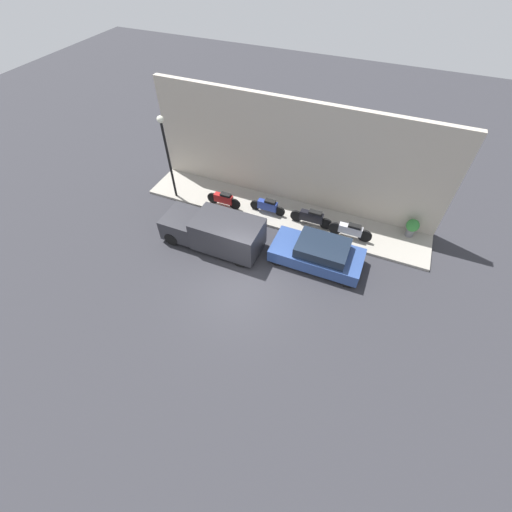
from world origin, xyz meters
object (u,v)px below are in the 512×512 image
object	(u,v)px
parked_car	(318,253)
delivery_van	(214,231)
scooter_silver	(351,230)
streetlamp	(166,147)
potted_plant	(412,227)
motorcycle_black	(312,217)
motorcycle_red	(224,199)
motorcycle_blue	(268,206)

from	to	relation	value
parked_car	delivery_van	world-z (taller)	delivery_van
parked_car	delivery_van	distance (m)	4.85
parked_car	scooter_silver	xyz separation A→B (m)	(2.05, -1.01, -0.02)
streetlamp	potted_plant	size ratio (longest dim) A/B	4.81
delivery_van	motorcycle_black	size ratio (longest dim) A/B	2.22
motorcycle_black	scooter_silver	size ratio (longest dim) A/B	1.03
delivery_van	motorcycle_red	world-z (taller)	delivery_van
delivery_van	streetlamp	size ratio (longest dim) A/B	1.06
motorcycle_black	motorcycle_blue	bearing A→B (deg)	88.85
parked_car	scooter_silver	distance (m)	2.28
parked_car	motorcycle_black	xyz separation A→B (m)	(2.20, 0.95, 0.01)
motorcycle_red	motorcycle_black	bearing A→B (deg)	-85.74
motorcycle_red	potted_plant	size ratio (longest dim) A/B	2.03
parked_car	motorcycle_black	bearing A→B (deg)	23.35
scooter_silver	motorcycle_blue	bearing A→B (deg)	87.34
motorcycle_red	motorcycle_blue	xyz separation A→B (m)	(0.39, -2.30, -0.01)
parked_car	motorcycle_blue	distance (m)	3.98
motorcycle_red	scooter_silver	size ratio (longest dim) A/B	0.91
motorcycle_black	parked_car	bearing A→B (deg)	-156.65
delivery_van	motorcycle_blue	distance (m)	3.35
motorcycle_black	motorcycle_red	bearing A→B (deg)	94.26
parked_car	delivery_van	xyz separation A→B (m)	(-0.73, 4.79, 0.24)
motorcycle_red	streetlamp	bearing A→B (deg)	94.32
potted_plant	delivery_van	bearing A→B (deg)	115.58
streetlamp	delivery_van	bearing A→B (deg)	-123.32
delivery_van	streetlamp	world-z (taller)	streetlamp
parked_car	motorcycle_red	bearing A→B (deg)	71.61
motorcycle_red	motorcycle_blue	distance (m)	2.34
scooter_silver	streetlamp	size ratio (longest dim) A/B	0.46
motorcycle_blue	streetlamp	world-z (taller)	streetlamp
motorcycle_red	potted_plant	distance (m)	9.36
scooter_silver	parked_car	bearing A→B (deg)	153.78
parked_car	streetlamp	bearing A→B (deg)	78.92
parked_car	streetlamp	distance (m)	8.90
parked_car	motorcycle_blue	size ratio (longest dim) A/B	2.14
motorcycle_black	potted_plant	xyz separation A→B (m)	(1.11, -4.61, 0.06)
motorcycle_red	streetlamp	distance (m)	3.76
parked_car	delivery_van	bearing A→B (deg)	98.64
motorcycle_black	potted_plant	bearing A→B (deg)	-76.41
parked_car	potted_plant	distance (m)	4.94
motorcycle_red	potted_plant	xyz separation A→B (m)	(1.46, -9.24, 0.09)
delivery_van	parked_car	bearing A→B (deg)	-81.36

